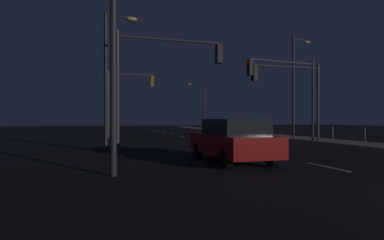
{
  "coord_description": "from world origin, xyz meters",
  "views": [
    {
      "loc": [
        -7.12,
        -3.93,
        1.57
      ],
      "look_at": [
        0.2,
        21.76,
        1.48
      ],
      "focal_mm": 30.34,
      "sensor_mm": 36.0,
      "label": 1
    }
  ],
  "objects_px": {
    "car": "(232,140)",
    "traffic_light_mid_right": "(289,85)",
    "traffic_light_far_center": "(285,81)",
    "street_lamp_far_end": "(201,100)",
    "street_lamp_corner": "(296,77)",
    "street_lamp_median": "(119,4)",
    "traffic_light_mid_left": "(129,91)",
    "street_lamp_across_street": "(111,68)",
    "traffic_light_overhead_east": "(166,68)"
  },
  "relations": [
    {
      "from": "traffic_light_mid_right",
      "to": "street_lamp_far_end",
      "type": "distance_m",
      "value": 27.2
    },
    {
      "from": "car",
      "to": "street_lamp_across_street",
      "type": "xyz_separation_m",
      "value": [
        -4.04,
        5.52,
        3.23
      ]
    },
    {
      "from": "traffic_light_overhead_east",
      "to": "traffic_light_far_center",
      "type": "bearing_deg",
      "value": 20.56
    },
    {
      "from": "car",
      "to": "traffic_light_far_center",
      "type": "height_order",
      "value": "traffic_light_far_center"
    },
    {
      "from": "traffic_light_mid_right",
      "to": "street_lamp_median",
      "type": "relative_size",
      "value": 0.63
    },
    {
      "from": "traffic_light_far_center",
      "to": "traffic_light_overhead_east",
      "type": "bearing_deg",
      "value": -159.44
    },
    {
      "from": "traffic_light_far_center",
      "to": "street_lamp_far_end",
      "type": "bearing_deg",
      "value": 84.06
    },
    {
      "from": "traffic_light_mid_right",
      "to": "car",
      "type": "bearing_deg",
      "value": -133.59
    },
    {
      "from": "traffic_light_mid_right",
      "to": "street_lamp_across_street",
      "type": "distance_m",
      "value": 11.14
    },
    {
      "from": "traffic_light_mid_right",
      "to": "street_lamp_across_street",
      "type": "bearing_deg",
      "value": -170.81
    },
    {
      "from": "traffic_light_mid_left",
      "to": "street_lamp_across_street",
      "type": "distance_m",
      "value": 11.82
    },
    {
      "from": "traffic_light_far_center",
      "to": "street_lamp_corner",
      "type": "bearing_deg",
      "value": 47.92
    },
    {
      "from": "car",
      "to": "traffic_light_mid_left",
      "type": "relative_size",
      "value": 0.79
    },
    {
      "from": "car",
      "to": "traffic_light_mid_right",
      "type": "xyz_separation_m",
      "value": [
        6.95,
        7.3,
        2.89
      ]
    },
    {
      "from": "traffic_light_far_center",
      "to": "car",
      "type": "bearing_deg",
      "value": -132.12
    },
    {
      "from": "traffic_light_overhead_east",
      "to": "street_lamp_across_street",
      "type": "relative_size",
      "value": 0.83
    },
    {
      "from": "traffic_light_overhead_east",
      "to": "street_lamp_across_street",
      "type": "bearing_deg",
      "value": 156.97
    },
    {
      "from": "traffic_light_mid_right",
      "to": "traffic_light_mid_left",
      "type": "bearing_deg",
      "value": 132.76
    },
    {
      "from": "traffic_light_far_center",
      "to": "traffic_light_overhead_east",
      "type": "height_order",
      "value": "traffic_light_overhead_east"
    },
    {
      "from": "car",
      "to": "traffic_light_mid_left",
      "type": "bearing_deg",
      "value": 97.31
    },
    {
      "from": "traffic_light_overhead_east",
      "to": "street_lamp_corner",
      "type": "distance_m",
      "value": 13.21
    },
    {
      "from": "traffic_light_far_center",
      "to": "street_lamp_median",
      "type": "bearing_deg",
      "value": -139.18
    },
    {
      "from": "traffic_light_mid_right",
      "to": "street_lamp_across_street",
      "type": "height_order",
      "value": "street_lamp_across_street"
    },
    {
      "from": "traffic_light_mid_left",
      "to": "street_lamp_corner",
      "type": "bearing_deg",
      "value": -27.06
    },
    {
      "from": "street_lamp_across_street",
      "to": "traffic_light_mid_left",
      "type": "bearing_deg",
      "value": 81.07
    },
    {
      "from": "car",
      "to": "street_lamp_corner",
      "type": "xyz_separation_m",
      "value": [
        9.94,
        11.0,
        3.96
      ]
    },
    {
      "from": "traffic_light_mid_left",
      "to": "street_lamp_median",
      "type": "xyz_separation_m",
      "value": [
        -1.87,
        -19.06,
        0.7
      ]
    },
    {
      "from": "street_lamp_far_end",
      "to": "street_lamp_median",
      "type": "relative_size",
      "value": 0.86
    },
    {
      "from": "car",
      "to": "street_lamp_across_street",
      "type": "distance_m",
      "value": 7.57
    },
    {
      "from": "street_lamp_corner",
      "to": "street_lamp_across_street",
      "type": "bearing_deg",
      "value": -158.62
    },
    {
      "from": "traffic_light_overhead_east",
      "to": "traffic_light_mid_left",
      "type": "height_order",
      "value": "traffic_light_overhead_east"
    },
    {
      "from": "traffic_light_overhead_east",
      "to": "street_lamp_far_end",
      "type": "relative_size",
      "value": 0.83
    },
    {
      "from": "traffic_light_far_center",
      "to": "traffic_light_mid_right",
      "type": "relative_size",
      "value": 1.07
    },
    {
      "from": "traffic_light_mid_left",
      "to": "street_lamp_far_end",
      "type": "relative_size",
      "value": 0.83
    },
    {
      "from": "traffic_light_overhead_east",
      "to": "street_lamp_median",
      "type": "xyz_separation_m",
      "value": [
        -2.56,
        -6.3,
        0.63
      ]
    },
    {
      "from": "traffic_light_mid_left",
      "to": "street_lamp_median",
      "type": "distance_m",
      "value": 19.16
    },
    {
      "from": "street_lamp_median",
      "to": "car",
      "type": "bearing_deg",
      "value": 24.48
    },
    {
      "from": "street_lamp_median",
      "to": "traffic_light_mid_right",
      "type": "bearing_deg",
      "value": 39.71
    },
    {
      "from": "car",
      "to": "street_lamp_far_end",
      "type": "bearing_deg",
      "value": 74.32
    },
    {
      "from": "street_lamp_median",
      "to": "street_lamp_far_end",
      "type": "bearing_deg",
      "value": 69.25
    },
    {
      "from": "traffic_light_far_center",
      "to": "traffic_light_mid_left",
      "type": "height_order",
      "value": "traffic_light_mid_left"
    },
    {
      "from": "traffic_light_overhead_east",
      "to": "traffic_light_mid_right",
      "type": "distance_m",
      "value": 8.94
    },
    {
      "from": "traffic_light_mid_right",
      "to": "traffic_light_far_center",
      "type": "bearing_deg",
      "value": 106.34
    },
    {
      "from": "car",
      "to": "traffic_light_mid_right",
      "type": "distance_m",
      "value": 10.49
    },
    {
      "from": "car",
      "to": "street_lamp_across_street",
      "type": "height_order",
      "value": "street_lamp_across_street"
    },
    {
      "from": "street_lamp_corner",
      "to": "street_lamp_median",
      "type": "bearing_deg",
      "value": -137.47
    },
    {
      "from": "traffic_light_mid_right",
      "to": "street_lamp_across_street",
      "type": "xyz_separation_m",
      "value": [
        -10.99,
        -1.78,
        0.34
      ]
    },
    {
      "from": "traffic_light_mid_right",
      "to": "street_lamp_corner",
      "type": "bearing_deg",
      "value": 51.03
    },
    {
      "from": "street_lamp_median",
      "to": "street_lamp_corner",
      "type": "bearing_deg",
      "value": 42.53
    },
    {
      "from": "traffic_light_far_center",
      "to": "traffic_light_overhead_east",
      "type": "xyz_separation_m",
      "value": [
        -8.38,
        -3.14,
        0.05
      ]
    }
  ]
}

